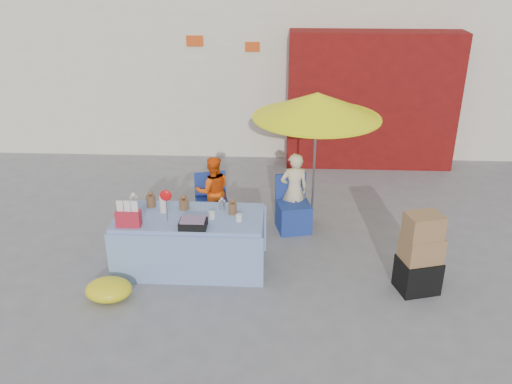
# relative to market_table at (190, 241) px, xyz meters

# --- Properties ---
(ground) EXTENTS (80.00, 80.00, 0.00)m
(ground) POSITION_rel_market_table_xyz_m (0.72, -0.30, -0.40)
(ground) COLOR slate
(ground) RESTS_ON ground
(market_table) EXTENTS (2.01, 0.95, 1.21)m
(market_table) POSITION_rel_market_table_xyz_m (0.00, 0.00, 0.00)
(market_table) COLOR #7E99CA
(market_table) RESTS_ON ground
(chair_left) EXTENTS (0.58, 0.57, 0.85)m
(chair_left) POSITION_rel_market_table_xyz_m (0.16, 1.13, -0.14)
(chair_left) COLOR navy
(chair_left) RESTS_ON ground
(chair_right) EXTENTS (0.58, 0.57, 0.85)m
(chair_right) POSITION_rel_market_table_xyz_m (1.41, 1.13, -0.14)
(chair_right) COLOR navy
(chair_right) RESTS_ON ground
(vendor_orange) EXTENTS (0.63, 0.54, 1.12)m
(vendor_orange) POSITION_rel_market_table_xyz_m (0.16, 1.26, 0.16)
(vendor_orange) COLOR #FE570D
(vendor_orange) RESTS_ON ground
(vendor_beige) EXTENTS (0.49, 0.38, 1.20)m
(vendor_beige) POSITION_rel_market_table_xyz_m (1.41, 1.26, 0.20)
(vendor_beige) COLOR beige
(vendor_beige) RESTS_ON ground
(umbrella) EXTENTS (1.90, 1.90, 2.09)m
(umbrella) POSITION_rel_market_table_xyz_m (1.71, 1.41, 1.50)
(umbrella) COLOR gray
(umbrella) RESTS_ON ground
(box_stack) EXTENTS (0.58, 0.52, 1.09)m
(box_stack) POSITION_rel_market_table_xyz_m (2.96, -0.42, 0.10)
(box_stack) COLOR black
(box_stack) RESTS_ON ground
(tarp_bundle) EXTENTS (0.62, 0.51, 0.26)m
(tarp_bundle) POSITION_rel_market_table_xyz_m (-0.91, -0.80, -0.26)
(tarp_bundle) COLOR yellow
(tarp_bundle) RESTS_ON ground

